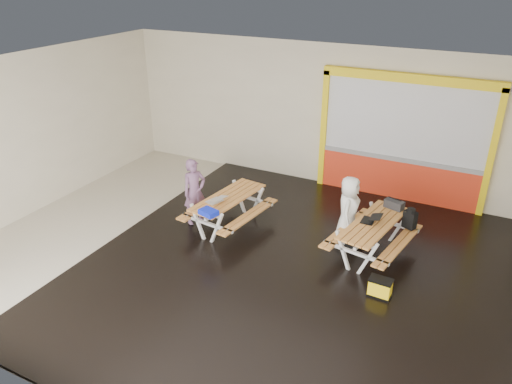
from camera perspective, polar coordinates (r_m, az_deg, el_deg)
The scene contains 14 objects.
room at distance 8.74m, azimuth -2.66°, elevation 2.17°, with size 10.02×8.02×3.52m.
deck at distance 9.10m, azimuth 4.54°, elevation -9.29°, with size 7.50×7.98×0.05m, color black.
kiosk at distance 11.67m, azimuth 16.67°, elevation 5.60°, with size 3.88×0.16×3.00m.
picnic_table_left at distance 10.24m, azimuth -3.24°, elevation -1.41°, with size 1.50×2.02×0.75m.
picnic_table_right at distance 9.51m, azimuth 13.47°, elevation -4.37°, with size 1.58×2.07×0.75m.
person_left at distance 10.36m, azimuth -7.17°, elevation 0.04°, with size 0.52×0.34×1.44m, color #704C6D.
person_right at distance 9.71m, azimuth 10.74°, elevation -2.05°, with size 0.68×0.44×1.38m, color white.
laptop_left at distance 9.93m, azimuth -4.67°, elevation -0.93°, with size 0.44×0.42×0.15m.
laptop_right at distance 9.42m, azimuth 13.23°, elevation -3.10°, with size 0.37×0.32×0.15m.
blue_pouch at distance 9.46m, azimuth -5.55°, elevation -2.37°, with size 0.34×0.24×0.10m, color #0F21CD.
toolbox at distance 10.01m, azimuth 15.81°, elevation -1.39°, with size 0.41×0.29×0.22m.
backpack at distance 9.88m, azimuth 17.51°, elevation -2.95°, with size 0.29×0.24×0.41m.
dark_case at distance 9.96m, azimuth 10.96°, elevation -5.68°, with size 0.39×0.29×0.15m, color black.
fluke_bag at distance 8.63m, azimuth 14.26°, elevation -10.78°, with size 0.39×0.27×0.33m.
Camera 1 is at (3.97, -6.97, 5.21)m, focal length 34.31 mm.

